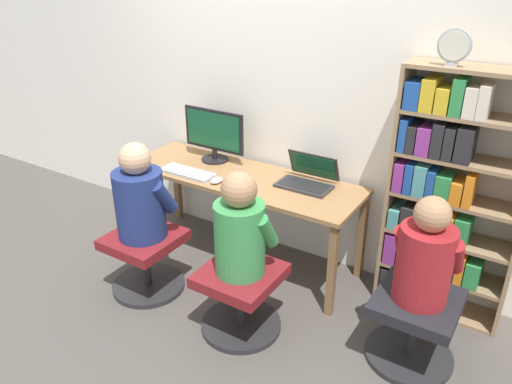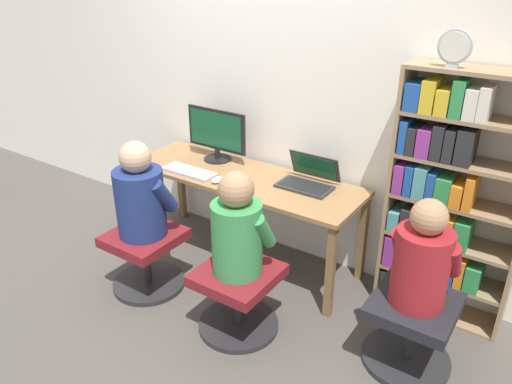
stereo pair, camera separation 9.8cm
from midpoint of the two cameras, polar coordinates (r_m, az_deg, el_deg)
The scene contains 15 objects.
ground_plane at distance 3.78m, azimuth -4.82°, elevation -9.57°, with size 14.00×14.00×0.00m, color #4C4742.
wall_back at distance 3.75m, azimuth 0.61°, elevation 12.11°, with size 10.00×0.05×2.60m.
desk at distance 3.68m, azimuth -2.41°, elevation 0.77°, with size 1.80×0.60×0.71m.
desktop_monitor at distance 3.87m, azimuth -5.56°, elevation 6.52°, with size 0.53×0.21×0.41m.
laptop at distance 3.49m, azimuth 5.06°, elevation 1.48°, with size 0.38×0.29×0.21m.
keyboard at distance 3.71m, azimuth -8.57°, elevation 2.23°, with size 0.42×0.15×0.03m.
computer_mouse_by_keyboard at distance 3.54m, azimuth -5.32°, elevation 1.33°, with size 0.07×0.11×0.04m.
office_chair_left at distance 3.62m, azimuth -13.23°, elevation -7.33°, with size 0.51×0.51×0.43m.
office_chair_right at distance 3.18m, azimuth -2.67°, elevation -11.71°, with size 0.51×0.51×0.43m.
person_at_monitor at distance 3.39m, azimuth -13.97°, elevation -0.60°, with size 0.41×0.34×0.67m.
person_at_laptop at distance 2.92m, azimuth -2.80°, elevation -4.33°, with size 0.37×0.32×0.65m.
bookshelf at distance 3.28m, azimuth 19.58°, elevation -0.89°, with size 0.80×0.27×1.62m.
desk_clock at distance 2.97m, azimuth 20.81°, elevation 15.27°, with size 0.18×0.03×0.20m.
office_chair_side at distance 3.09m, azimuth 16.67°, elevation -14.24°, with size 0.51×0.51×0.43m.
person_near_shelf at distance 2.83m, azimuth 17.85°, elevation -7.07°, with size 0.37×0.31×0.63m.
Camera 1 is at (1.86, -2.47, 2.17)m, focal length 35.00 mm.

